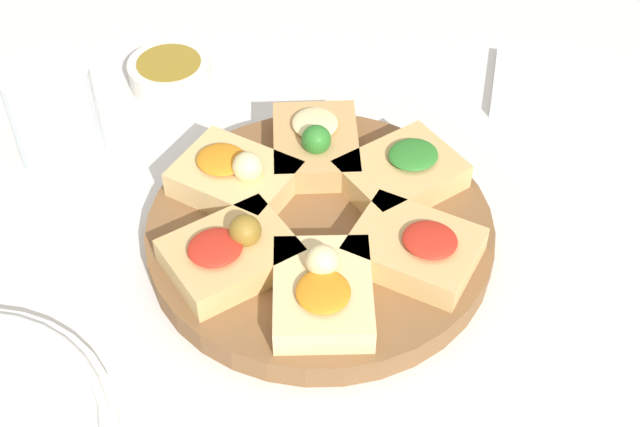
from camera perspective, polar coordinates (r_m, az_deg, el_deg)
name	(u,v)px	position (r m, az deg, el deg)	size (l,w,h in m)	color
ground_plane	(320,243)	(0.78, 0.00, -1.89)	(3.00, 3.00, 0.00)	silver
serving_board	(320,233)	(0.77, 0.00, -1.28)	(0.30, 0.30, 0.02)	brown
focaccia_slice_0	(235,176)	(0.79, -5.47, 2.40)	(0.13, 0.12, 0.05)	#DBB775
focaccia_slice_1	(231,253)	(0.73, -5.74, -2.51)	(0.12, 0.11, 0.05)	tan
focaccia_slice_2	(323,290)	(0.70, 0.17, -4.93)	(0.09, 0.11, 0.05)	#E5C689
focaccia_slice_3	(415,248)	(0.73, 6.12, -2.21)	(0.13, 0.12, 0.03)	tan
focaccia_slice_4	(402,173)	(0.79, 5.26, 2.63)	(0.12, 0.11, 0.03)	tan
focaccia_slice_5	(316,144)	(0.82, -0.28, 4.49)	(0.08, 0.11, 0.05)	tan
water_glass	(54,113)	(0.87, -16.67, 6.16)	(0.08, 0.08, 0.10)	silver
napkin_stack	(556,89)	(0.97, 14.85, 7.72)	(0.13, 0.11, 0.01)	white
dipping_bowl	(170,72)	(0.96, -9.58, 8.93)	(0.09, 0.09, 0.03)	silver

